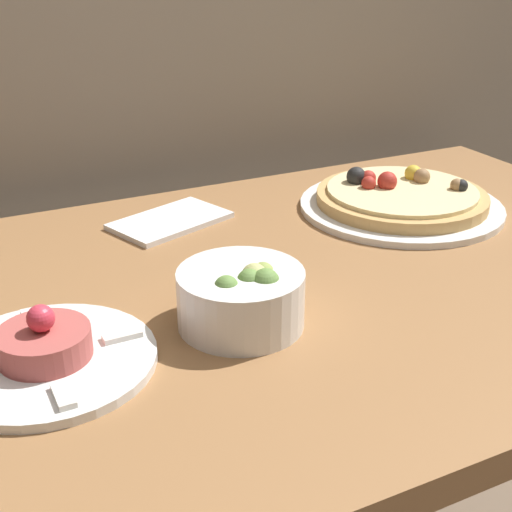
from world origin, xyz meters
The scene contains 5 objects.
dining_table centered at (0.00, 0.36, 0.67)m, with size 1.23×0.73×0.79m.
pizza_plate centered at (0.29, 0.49, 0.81)m, with size 0.31×0.31×0.06m.
tartare_plate centered at (-0.28, 0.30, 0.81)m, with size 0.22×0.22×0.07m.
small_bowl centered at (-0.07, 0.28, 0.83)m, with size 0.14×0.14×0.07m.
napkin centered at (-0.04, 0.59, 0.80)m, with size 0.19×0.15×0.01m.
Camera 1 is at (-0.36, -0.32, 1.18)m, focal length 50.00 mm.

